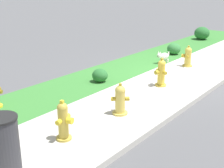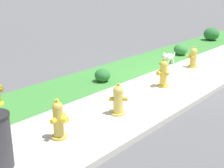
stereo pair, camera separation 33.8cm
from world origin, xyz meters
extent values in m
plane|color=#515154|center=(0.00, 0.00, 0.00)|extent=(120.00, 120.00, 0.00)
cube|color=#BCB7AD|center=(0.00, 0.00, 0.01)|extent=(18.00, 2.08, 0.01)
cube|color=#387A33|center=(0.00, 1.90, 0.00)|extent=(18.00, 1.71, 0.01)
cube|color=#BCB7AD|center=(0.00, -1.12, 0.06)|extent=(18.00, 0.16, 0.12)
cylinder|color=olive|center=(-4.78, 2.08, 0.38)|extent=(0.12, 0.12, 0.09)
cylinder|color=gold|center=(0.96, 0.35, 0.03)|extent=(0.32, 0.32, 0.05)
cylinder|color=gold|center=(0.96, 0.35, 0.29)|extent=(0.21, 0.21, 0.48)
sphere|color=gold|center=(0.96, 0.35, 0.53)|extent=(0.22, 0.22, 0.22)
cube|color=#B29323|center=(0.96, 0.35, 0.66)|extent=(0.07, 0.07, 0.06)
cylinder|color=#B29323|center=(0.82, 0.31, 0.35)|extent=(0.11, 0.11, 0.09)
cylinder|color=#B29323|center=(1.10, 0.40, 0.35)|extent=(0.11, 0.11, 0.09)
cylinder|color=#B29323|center=(0.91, 0.50, 0.35)|extent=(0.14, 0.13, 0.12)
cylinder|color=gold|center=(-4.94, -0.07, 0.03)|extent=(0.28, 0.28, 0.05)
cylinder|color=gold|center=(-4.94, -0.07, 0.33)|extent=(0.18, 0.18, 0.55)
sphere|color=gold|center=(-4.94, -0.07, 0.60)|extent=(0.19, 0.19, 0.19)
cube|color=yellow|center=(-4.94, -0.07, 0.72)|extent=(0.07, 0.07, 0.06)
cylinder|color=yellow|center=(-4.81, -0.04, 0.39)|extent=(0.11, 0.11, 0.09)
cylinder|color=yellow|center=(-5.07, -0.10, 0.39)|extent=(0.11, 0.11, 0.09)
cylinder|color=yellow|center=(-4.91, -0.20, 0.39)|extent=(0.14, 0.13, 0.12)
cylinder|color=gold|center=(-3.45, -0.19, 0.03)|extent=(0.32, 0.32, 0.05)
cylinder|color=gold|center=(-3.45, -0.19, 0.29)|extent=(0.21, 0.21, 0.48)
sphere|color=gold|center=(-3.45, -0.19, 0.53)|extent=(0.22, 0.22, 0.22)
cube|color=#B29323|center=(-3.45, -0.19, 0.65)|extent=(0.08, 0.08, 0.06)
cylinder|color=#B29323|center=(-3.55, -0.08, 0.35)|extent=(0.13, 0.13, 0.09)
cylinder|color=#B29323|center=(-3.35, -0.31, 0.35)|extent=(0.13, 0.13, 0.09)
cylinder|color=#B29323|center=(-3.33, -0.09, 0.35)|extent=(0.15, 0.16, 0.12)
cylinder|color=gold|center=(-1.30, 0.05, 0.03)|extent=(0.30, 0.30, 0.05)
cylinder|color=gold|center=(-1.30, 0.05, 0.33)|extent=(0.20, 0.20, 0.56)
sphere|color=gold|center=(-1.30, 0.05, 0.61)|extent=(0.21, 0.21, 0.21)
cube|color=#B29323|center=(-1.30, 0.05, 0.73)|extent=(0.07, 0.07, 0.06)
cylinder|color=#B29323|center=(-1.36, -0.08, 0.40)|extent=(0.12, 0.12, 0.09)
cylinder|color=#B29323|center=(-1.25, 0.19, 0.40)|extent=(0.12, 0.12, 0.09)
cylinder|color=#B29323|center=(-1.44, 0.11, 0.40)|extent=(0.14, 0.15, 0.12)
ellipsoid|color=silver|center=(0.91, 1.19, 0.24)|extent=(0.39, 0.31, 0.21)
sphere|color=silver|center=(0.71, 1.26, 0.28)|extent=(0.17, 0.17, 0.17)
sphere|color=black|center=(0.63, 1.29, 0.27)|extent=(0.03, 0.03, 0.03)
cone|color=silver|center=(0.69, 1.22, 0.39)|extent=(0.08, 0.08, 0.08)
cone|color=silver|center=(0.72, 1.31, 0.39)|extent=(0.08, 0.08, 0.08)
cylinder|color=silver|center=(0.79, 1.17, 0.07)|extent=(0.06, 0.06, 0.13)
cylinder|color=silver|center=(0.83, 1.28, 0.07)|extent=(0.06, 0.06, 0.13)
cylinder|color=silver|center=(0.99, 1.10, 0.07)|extent=(0.06, 0.06, 0.13)
cylinder|color=silver|center=(1.03, 1.21, 0.07)|extent=(0.06, 0.06, 0.13)
cylinder|color=silver|center=(1.09, 1.12, 0.30)|extent=(0.05, 0.05, 0.12)
cylinder|color=#333338|center=(-6.13, -0.08, 0.42)|extent=(0.47, 0.47, 0.84)
ellipsoid|color=#337538|center=(2.26, 1.53, 0.22)|extent=(0.51, 0.51, 0.43)
ellipsoid|color=#28662D|center=(5.88, 1.95, 0.30)|extent=(0.70, 0.70, 0.60)
ellipsoid|color=#28662D|center=(-2.03, 1.56, 0.18)|extent=(0.43, 0.43, 0.37)
camera|label=1|loc=(-8.29, -3.78, 2.69)|focal=50.00mm
camera|label=2|loc=(-8.08, -4.04, 2.69)|focal=50.00mm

